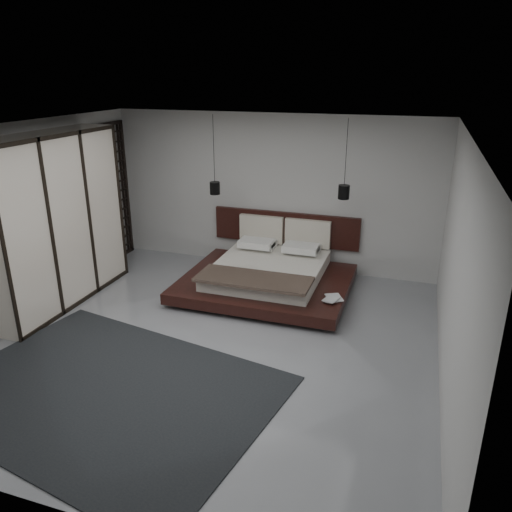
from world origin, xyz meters
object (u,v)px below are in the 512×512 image
(rug, at_px, (107,391))
(lattice_screen, at_px, (114,193))
(pendant_right, at_px, (344,192))
(wardrobe, at_px, (54,221))
(bed, at_px, (269,273))
(pendant_left, at_px, (215,188))

(rug, bearing_deg, lattice_screen, 120.69)
(pendant_right, distance_m, wardrobe, 4.52)
(wardrobe, bearing_deg, rug, -42.70)
(pendant_right, bearing_deg, bed, -159.31)
(lattice_screen, bearing_deg, wardrobe, -82.82)
(wardrobe, height_order, rug, wardrobe)
(wardrobe, bearing_deg, pendant_left, 45.16)
(bed, xyz_separation_m, rug, (-0.91, -3.36, -0.27))
(pendant_left, xyz_separation_m, rug, (0.20, -3.78, -1.56))
(lattice_screen, distance_m, pendant_left, 2.14)
(wardrobe, bearing_deg, pendant_right, 24.65)
(lattice_screen, relative_size, wardrobe, 0.97)
(lattice_screen, height_order, wardrobe, wardrobe)
(bed, bearing_deg, rug, -105.21)
(wardrobe, bearing_deg, lattice_screen, 97.18)
(bed, height_order, rug, bed)
(lattice_screen, relative_size, bed, 0.96)
(bed, height_order, wardrobe, wardrobe)
(pendant_left, distance_m, wardrobe, 2.66)
(lattice_screen, relative_size, rug, 0.69)
(pendant_left, distance_m, rug, 4.10)
(bed, bearing_deg, pendant_left, 159.31)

